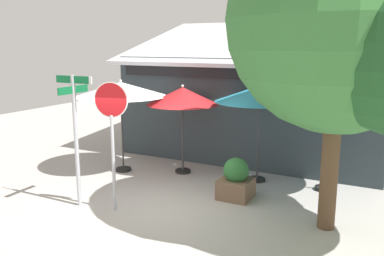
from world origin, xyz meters
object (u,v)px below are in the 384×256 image
at_px(street_sign_post, 76,127).
at_px(patio_umbrella_royal_blue_far_right, 330,92).
at_px(patio_umbrella_ivory_left, 121,90).
at_px(shade_tree, 357,26).
at_px(stop_sign, 112,122).
at_px(patio_umbrella_crimson_center, 183,97).
at_px(sidewalk_planter, 236,180).
at_px(patio_umbrella_teal_right, 260,94).

distance_m(street_sign_post, patio_umbrella_royal_blue_far_right, 6.00).
bearing_deg(patio_umbrella_ivory_left, shade_tree, -12.13).
height_order(stop_sign, patio_umbrella_royal_blue_far_right, stop_sign).
bearing_deg(patio_umbrella_royal_blue_far_right, shade_tree, -72.34).
height_order(patio_umbrella_ivory_left, patio_umbrella_royal_blue_far_right, patio_umbrella_royal_blue_far_right).
distance_m(patio_umbrella_ivory_left, patio_umbrella_crimson_center, 1.75).
height_order(patio_umbrella_ivory_left, sidewalk_planter, patio_umbrella_ivory_left).
bearing_deg(patio_umbrella_royal_blue_far_right, stop_sign, -138.10).
distance_m(street_sign_post, patio_umbrella_crimson_center, 3.37).
xyz_separation_m(patio_umbrella_crimson_center, shade_tree, (4.59, -1.98, 1.74)).
relative_size(patio_umbrella_ivory_left, shade_tree, 0.43).
xyz_separation_m(stop_sign, shade_tree, (4.61, 1.10, 1.94)).
height_order(patio_umbrella_teal_right, patio_umbrella_royal_blue_far_right, patio_umbrella_royal_blue_far_right).
bearing_deg(street_sign_post, shade_tree, 12.77).
bearing_deg(shade_tree, stop_sign, -166.58).
relative_size(shade_tree, sidewalk_planter, 6.20).
bearing_deg(patio_umbrella_ivory_left, street_sign_post, -74.68).
bearing_deg(street_sign_post, patio_umbrella_royal_blue_far_right, 37.24).
distance_m(street_sign_post, shade_tree, 6.02).
relative_size(street_sign_post, patio_umbrella_royal_blue_far_right, 1.06).
bearing_deg(stop_sign, patio_umbrella_ivory_left, 123.24).
bearing_deg(sidewalk_planter, shade_tree, -18.02).
height_order(street_sign_post, stop_sign, street_sign_post).
bearing_deg(patio_umbrella_ivory_left, stop_sign, -56.76).
xyz_separation_m(street_sign_post, patio_umbrella_teal_right, (3.03, 3.50, 0.51)).
bearing_deg(shade_tree, patio_umbrella_ivory_left, 167.87).
relative_size(patio_umbrella_ivory_left, patio_umbrella_teal_right, 1.00).
relative_size(patio_umbrella_royal_blue_far_right, shade_tree, 0.46).
bearing_deg(stop_sign, street_sign_post, -170.63).
xyz_separation_m(street_sign_post, patio_umbrella_royal_blue_far_right, (4.75, 3.61, 0.66)).
bearing_deg(stop_sign, patio_umbrella_teal_right, 57.50).
bearing_deg(patio_umbrella_teal_right, street_sign_post, -130.83).
xyz_separation_m(patio_umbrella_ivory_left, patio_umbrella_teal_right, (3.73, 0.92, -0.02)).
xyz_separation_m(stop_sign, sidewalk_planter, (2.09, 1.92, -1.54)).
bearing_deg(patio_umbrella_royal_blue_far_right, patio_umbrella_crimson_center, -174.25).
distance_m(patio_umbrella_crimson_center, patio_umbrella_royal_blue_far_right, 3.87).
relative_size(patio_umbrella_teal_right, shade_tree, 0.43).
relative_size(street_sign_post, patio_umbrella_crimson_center, 1.18).
bearing_deg(patio_umbrella_ivory_left, patio_umbrella_teal_right, 13.84).
bearing_deg(sidewalk_planter, patio_umbrella_crimson_center, 150.84).
bearing_deg(shade_tree, patio_umbrella_teal_right, 137.68).
bearing_deg(patio_umbrella_ivory_left, patio_umbrella_crimson_center, 21.66).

